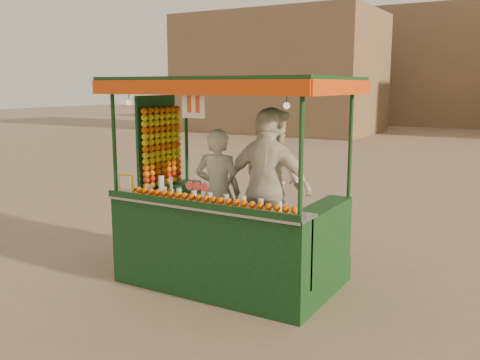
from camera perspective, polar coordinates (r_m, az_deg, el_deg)
The scene contains 7 objects.
ground at distance 6.78m, azimuth -2.48°, elevation -10.59°, with size 90.00×90.00×0.00m, color #766954.
building_left at distance 28.22m, azimuth 4.27°, elevation 11.40°, with size 10.00×6.00×6.00m, color #83624A.
building_center at distance 35.75m, azimuth 22.03°, elevation 11.24°, with size 14.00×7.00×7.00m, color #83624A.
juice_cart at distance 6.41m, azimuth -1.89°, elevation -4.24°, with size 2.75×1.78×2.50m.
vendor_left at distance 6.59m, azimuth -2.40°, elevation -1.33°, with size 0.66×0.52×1.60m.
vendor_middle at distance 6.77m, azimuth 3.55°, elevation 0.05°, with size 1.12×1.05×1.85m.
vendor_right at distance 6.21m, azimuth 3.00°, elevation -0.84°, with size 1.11×0.51×1.85m.
Camera 1 is at (3.45, -5.32, 2.41)m, focal length 39.45 mm.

